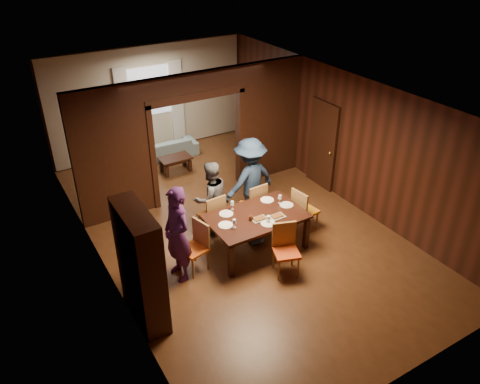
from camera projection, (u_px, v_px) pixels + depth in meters
floor at (234, 226)px, 9.92m from camera, size 9.00×9.00×0.00m
ceiling at (233, 93)px, 8.47m from camera, size 5.50×9.00×0.02m
room_walls at (192, 130)px, 10.57m from camera, size 5.52×9.01×2.90m
person_purple at (177, 235)px, 8.08m from camera, size 0.51×0.71×1.80m
person_grey at (211, 198)px, 9.37m from camera, size 0.80×0.64×1.58m
person_navy at (250, 180)px, 9.74m from camera, size 1.27×0.84×1.85m
sofa at (165, 148)px, 12.68m from camera, size 1.79×0.75×0.51m
serving_bowl at (256, 209)px, 9.00m from camera, size 0.32×0.32×0.08m
dining_table at (256, 232)px, 9.06m from camera, size 1.85×1.15×0.76m
coffee_table at (176, 164)px, 11.98m from camera, size 0.80×0.50×0.40m
chair_left at (193, 248)px, 8.44m from camera, size 0.54×0.54×0.97m
chair_right at (305, 209)px, 9.57m from camera, size 0.50×0.50×0.97m
chair_far_l at (211, 215)px, 9.40m from camera, size 0.47×0.47×0.97m
chair_far_r at (253, 203)px, 9.80m from camera, size 0.46×0.46×0.97m
chair_near at (286, 251)px, 8.36m from camera, size 0.56×0.56×0.97m
hutch at (141, 266)px, 7.19m from camera, size 0.40×1.20×2.00m
door_right at (322, 145)px, 10.97m from camera, size 0.06×0.90×2.10m
window_far at (149, 91)px, 12.37m from camera, size 1.20×0.03×1.30m
curtain_left at (125, 113)px, 12.23m from camera, size 0.35×0.06×2.40m
curtain_right at (177, 103)px, 12.90m from camera, size 0.35×0.06×2.40m
plate_left at (226, 225)px, 8.58m from camera, size 0.27×0.27×0.01m
plate_far_l at (226, 214)px, 8.91m from camera, size 0.27×0.27×0.01m
plate_far_r at (267, 200)px, 9.35m from camera, size 0.27×0.27×0.01m
plate_right at (286, 205)px, 9.19m from camera, size 0.27×0.27×0.01m
plate_near at (268, 223)px, 8.63m from camera, size 0.27×0.27×0.01m
platter_a at (259, 219)px, 8.74m from camera, size 0.30×0.20×0.04m
platter_b at (277, 216)px, 8.81m from camera, size 0.30×0.20×0.04m
wineglass_left at (234, 224)px, 8.47m from camera, size 0.08×0.08×0.18m
wineglass_far at (232, 205)px, 9.02m from camera, size 0.08×0.08×0.18m
wineglass_right at (280, 199)px, 9.22m from camera, size 0.08×0.08×0.18m
tumbler at (268, 219)px, 8.63m from camera, size 0.07×0.07×0.14m
condiment_jar at (251, 218)px, 8.71m from camera, size 0.08×0.08×0.11m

